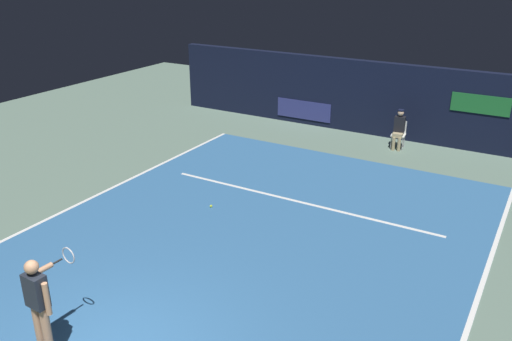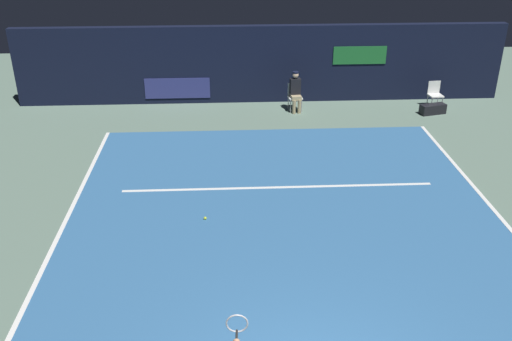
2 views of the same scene
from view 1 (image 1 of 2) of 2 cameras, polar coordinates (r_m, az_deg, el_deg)
ground_plane at (r=12.32m, az=0.19°, el=-6.91°), size 31.39×31.39×0.00m
court_surface at (r=12.32m, az=0.19°, el=-6.88°), size 9.71×11.70×0.01m
line_sideline_left at (r=11.08m, az=22.76°, el=-12.40°), size 0.10×11.70×0.01m
line_sideline_right at (r=15.06m, az=-15.83°, el=-2.12°), size 0.10×11.70×0.01m
line_service at (r=13.93m, az=4.43°, el=-3.31°), size 7.57×0.10×0.01m
back_wall at (r=19.28m, az=13.22°, el=7.44°), size 16.45×0.33×2.60m
tennis_player at (r=9.13m, az=-22.25°, el=-12.86°), size 0.58×0.94×1.73m
line_judge_on_chair at (r=18.16m, az=15.11°, el=4.36°), size 0.48×0.56×1.32m
tennis_ball at (r=13.61m, az=-4.86°, el=-3.83°), size 0.07×0.07×0.07m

